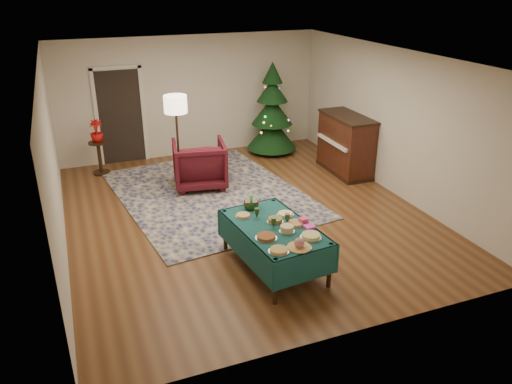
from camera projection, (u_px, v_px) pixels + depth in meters
name	position (u px, v px, depth m)	size (l,w,h in m)	color
room_shell	(244.00, 140.00, 8.33)	(7.00, 7.00, 7.00)	#593319
doorway	(120.00, 114.00, 10.87)	(1.08, 0.04, 2.16)	black
rug	(210.00, 194.00, 9.61)	(3.20, 4.20, 0.02)	#131849
buffet_table	(274.00, 235.00, 7.01)	(1.18, 1.81, 0.66)	black
platter_0	(279.00, 250.00, 6.31)	(0.27, 0.27, 0.04)	silver
platter_1	(299.00, 244.00, 6.38)	(0.32, 0.32, 0.14)	silver
platter_2	(311.00, 236.00, 6.64)	(0.29, 0.29, 0.05)	silver
platter_3	(266.00, 237.00, 6.63)	(0.30, 0.30, 0.05)	silver
platter_4	(287.00, 229.00, 6.79)	(0.21, 0.21, 0.09)	silver
platter_5	(296.00, 223.00, 7.00)	(0.26, 0.26, 0.04)	silver
platter_6	(275.00, 220.00, 7.06)	(0.24, 0.24, 0.06)	silver
platter_7	(285.00, 214.00, 7.27)	(0.25, 0.25, 0.04)	silver
platter_8	(243.00, 215.00, 7.23)	(0.24, 0.24, 0.04)	silver
goblet_0	(257.00, 213.00, 7.16)	(0.07, 0.07, 0.16)	#2D471E
goblet_1	(287.00, 218.00, 7.00)	(0.07, 0.07, 0.16)	#2D471E
goblet_2	(274.00, 222.00, 6.88)	(0.07, 0.07, 0.16)	#2D471E
napkin_stack	(309.00, 227.00, 6.90)	(0.13, 0.13, 0.04)	#FC46CB
gift_box	(303.00, 221.00, 7.01)	(0.11, 0.11, 0.09)	#F3437E
centerpiece	(251.00, 201.00, 7.44)	(0.24, 0.24, 0.27)	#1E4C1E
armchair	(199.00, 162.00, 9.79)	(0.99, 0.93, 1.02)	#490F17
floor_lamp	(176.00, 110.00, 9.43)	(0.44, 0.44, 1.82)	#A57F3F
side_table	(100.00, 158.00, 10.50)	(0.39, 0.39, 0.70)	black
potted_plant	(97.00, 136.00, 10.30)	(0.26, 0.46, 0.26)	red
christmas_tree	(272.00, 113.00, 11.55)	(1.31, 1.31, 2.12)	black
piano	(345.00, 145.00, 10.48)	(0.70, 1.44, 1.24)	black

